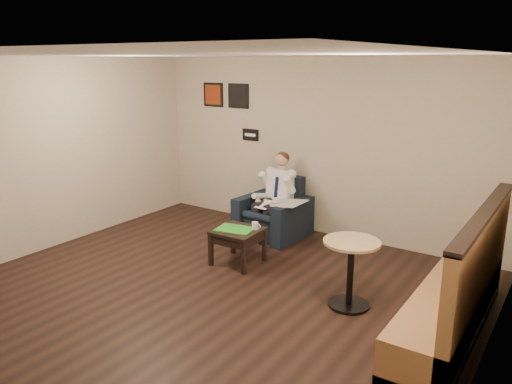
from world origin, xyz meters
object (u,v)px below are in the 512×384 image
Objects in this scene: armchair at (273,208)px; banquette at (452,272)px; seated_man at (269,199)px; green_folder at (235,229)px; smartphone at (248,226)px; cafe_table at (350,274)px; side_table at (238,246)px; coffee_mug at (255,226)px.

armchair is 0.37× the size of banquette.
seated_man is 1.16m from green_folder.
smartphone is 0.19× the size of cafe_table.
green_folder is 2.91m from banquette.
armchair is at bearing 154.49° from banquette.
side_table is 0.38m from coffee_mug.
armchair is 3.41m from banquette.
coffee_mug is at bearing -66.38° from armchair.
side_table is 3.93× the size of smartphone.
armchair is at bearing 111.35° from smartphone.
banquette is 3.26× the size of cafe_table.
side_table is 2.91m from banquette.
side_table is 1.22× the size of green_folder.
armchair is 6.26× the size of smartphone.
cafe_table is (1.80, -0.30, 0.15)m from side_table.
seated_man is at bearing 144.81° from cafe_table.
smartphone is (-0.14, 0.04, -0.05)m from coffee_mug.
banquette is (2.82, -0.41, 0.17)m from smartphone.
smartphone is at bearing -70.74° from seated_man.
banquette reaches higher than seated_man.
banquette is at bearing -21.74° from armchair.
side_table is 0.26m from green_folder.
green_folder is 1.85m from cafe_table.
banquette reaches higher than side_table.
seated_man is 0.49× the size of banquette.
side_table is 0.76× the size of cafe_table.
coffee_mug reaches higher than smartphone.
banquette is at bearing -7.89° from coffee_mug.
cafe_table is (1.61, -0.44, -0.15)m from coffee_mug.
seated_man reaches higher than green_folder.
smartphone is at bearing 171.74° from banquette.
cafe_table is at bearing -15.42° from coffee_mug.
cafe_table reaches higher than smartphone.
seated_man is 12.23× the size of coffee_mug.
banquette is at bearing -0.28° from smartphone.
armchair is 1.59× the size of side_table.
smartphone is 2.85m from banquette.
banquette is (3.07, -1.47, 0.20)m from armchair.
armchair reaches higher than green_folder.
banquette is at bearing -4.62° from side_table.
side_table is (0.21, -1.11, -0.39)m from seated_man.
side_table is 5.79× the size of coffee_mug.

